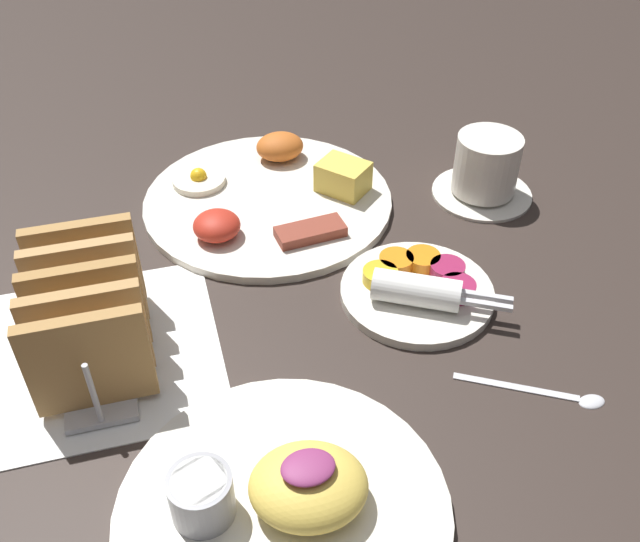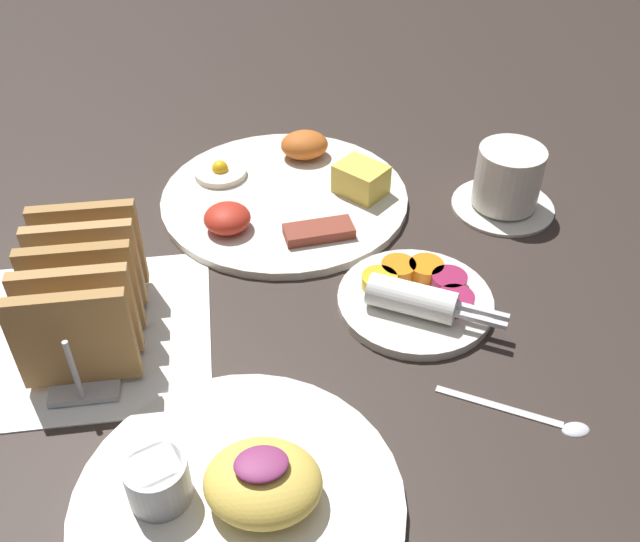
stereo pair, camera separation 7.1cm
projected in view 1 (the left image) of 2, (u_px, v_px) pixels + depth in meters
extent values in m
plane|color=#332823|center=(259.00, 340.00, 0.68)|extent=(3.00, 3.00, 0.00)
cube|color=white|center=(99.00, 353.00, 0.66)|extent=(0.22, 0.22, 0.00)
cylinder|color=silver|center=(268.00, 201.00, 0.85)|extent=(0.29, 0.29, 0.01)
cube|color=#E5C64C|center=(343.00, 177.00, 0.84)|extent=(0.07, 0.07, 0.04)
ellipsoid|color=#C66023|center=(280.00, 147.00, 0.90)|extent=(0.06, 0.05, 0.03)
cylinder|color=#F4EACC|center=(199.00, 180.00, 0.86)|extent=(0.06, 0.06, 0.01)
sphere|color=yellow|center=(198.00, 176.00, 0.86)|extent=(0.02, 0.02, 0.02)
ellipsoid|color=red|center=(217.00, 226.00, 0.78)|extent=(0.05, 0.05, 0.03)
cube|color=brown|center=(310.00, 232.00, 0.78)|extent=(0.08, 0.04, 0.01)
cylinder|color=silver|center=(417.00, 293.00, 0.72)|extent=(0.16, 0.16, 0.01)
cylinder|color=#99234C|center=(457.00, 288.00, 0.71)|extent=(0.04, 0.04, 0.01)
cylinder|color=#99234C|center=(447.00, 270.00, 0.73)|extent=(0.04, 0.04, 0.01)
cylinder|color=orange|center=(423.00, 260.00, 0.74)|extent=(0.04, 0.04, 0.01)
cylinder|color=orange|center=(396.00, 262.00, 0.74)|extent=(0.04, 0.04, 0.01)
cylinder|color=gold|center=(380.00, 276.00, 0.72)|extent=(0.04, 0.04, 0.01)
cylinder|color=white|center=(416.00, 289.00, 0.69)|extent=(0.09, 0.07, 0.03)
cube|color=silver|center=(487.00, 296.00, 0.69)|extent=(0.05, 0.03, 0.00)
cube|color=silver|center=(486.00, 305.00, 0.68)|extent=(0.05, 0.03, 0.00)
cylinder|color=silver|center=(283.00, 511.00, 0.53)|extent=(0.25, 0.25, 0.01)
ellipsoid|color=#EAC651|center=(312.00, 485.00, 0.52)|extent=(0.10, 0.09, 0.04)
ellipsoid|color=#8C3366|center=(312.00, 466.00, 0.51)|extent=(0.04, 0.03, 0.01)
cylinder|color=#99999E|center=(201.00, 496.00, 0.51)|extent=(0.05, 0.05, 0.04)
cylinder|color=white|center=(199.00, 483.00, 0.50)|extent=(0.04, 0.04, 0.01)
cube|color=#B7B7BC|center=(99.00, 350.00, 0.66)|extent=(0.06, 0.18, 0.01)
cube|color=#AF8149|center=(89.00, 362.00, 0.58)|extent=(0.10, 0.01, 0.10)
cube|color=tan|center=(88.00, 335.00, 0.60)|extent=(0.10, 0.01, 0.10)
cube|color=#AB7D45|center=(87.00, 310.00, 0.63)|extent=(0.10, 0.01, 0.10)
cube|color=tan|center=(86.00, 287.00, 0.65)|extent=(0.10, 0.01, 0.10)
cube|color=#AD8047|center=(85.00, 265.00, 0.67)|extent=(0.10, 0.01, 0.10)
cylinder|color=#B7B7BC|center=(93.00, 394.00, 0.57)|extent=(0.01, 0.01, 0.07)
cylinder|color=#B7B7BC|center=(88.00, 263.00, 0.70)|extent=(0.01, 0.01, 0.07)
cylinder|color=silver|center=(482.00, 192.00, 0.86)|extent=(0.12, 0.12, 0.01)
cylinder|color=silver|center=(487.00, 164.00, 0.84)|extent=(0.08, 0.08, 0.07)
cylinder|color=#381E0F|center=(490.00, 142.00, 0.82)|extent=(0.06, 0.06, 0.01)
cube|color=silver|center=(516.00, 386.00, 0.63)|extent=(0.10, 0.06, 0.00)
ellipsoid|color=silver|center=(593.00, 399.00, 0.62)|extent=(0.02, 0.02, 0.01)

